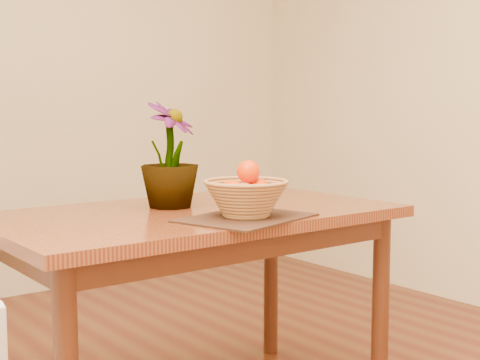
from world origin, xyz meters
TOP-DOWN VIEW (x-y plane):
  - wall_back at (0.00, 2.25)m, footprint 4.00×0.02m
  - table at (0.00, 0.30)m, footprint 1.40×0.80m
  - placemat at (0.02, 0.04)m, footprint 0.48×0.41m
  - wicker_basket at (0.02, 0.04)m, footprint 0.27×0.27m
  - orange_pile at (0.03, 0.04)m, footprint 0.20×0.19m
  - potted_plant at (-0.04, 0.40)m, footprint 0.30×0.30m

SIDE VIEW (x-z plane):
  - table at x=0.00m, z-range 0.29..1.04m
  - placemat at x=0.02m, z-range 0.75..0.76m
  - wicker_basket at x=0.02m, z-range 0.76..0.87m
  - orange_pile at x=0.03m, z-range 0.78..0.92m
  - potted_plant at x=-0.04m, z-range 0.75..1.13m
  - wall_back at x=0.00m, z-range 0.00..2.70m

